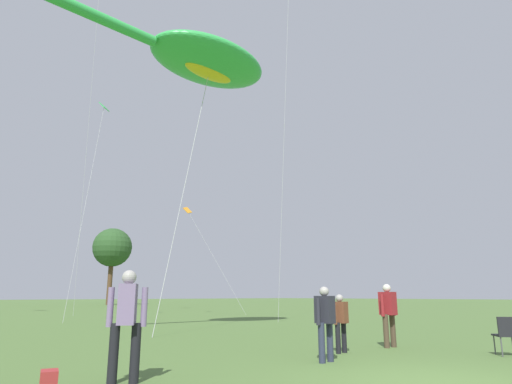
# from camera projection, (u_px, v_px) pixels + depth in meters

# --- Properties ---
(ground_plane) EXTENTS (300.00, 300.00, 0.00)m
(ground_plane) POSITION_uv_depth(u_px,v_px,m) (435.00, 384.00, 6.78)
(ground_plane) COLOR #4C6B33
(big_show_kite) EXTENTS (10.90, 3.64, 11.69)m
(big_show_kite) POSITION_uv_depth(u_px,v_px,m) (205.00, 61.00, 18.81)
(big_show_kite) COLOR green
(big_show_kite) RESTS_ON ground
(person_tall_center) EXTENTS (0.59, 0.42, 1.63)m
(person_tall_center) POSITION_uv_depth(u_px,v_px,m) (388.00, 310.00, 11.74)
(person_tall_center) COLOR #473828
(person_tall_center) RESTS_ON ground
(person_short_left) EXTENTS (0.55, 0.40, 1.52)m
(person_short_left) POSITION_uv_depth(u_px,v_px,m) (325.00, 318.00, 9.18)
(person_short_left) COLOR #282D42
(person_short_left) RESTS_ON ground
(person_dark_jacket) EXTENTS (0.49, 0.36, 1.36)m
(person_dark_jacket) POSITION_uv_depth(u_px,v_px,m) (340.00, 319.00, 10.58)
(person_dark_jacket) COLOR black
(person_dark_jacket) RESTS_ON ground
(person_brown_coat) EXTENTS (0.55, 0.51, 1.74)m
(person_brown_coat) POSITION_uv_depth(u_px,v_px,m) (127.00, 316.00, 7.04)
(person_brown_coat) COLOR black
(person_brown_coat) RESTS_ON ground
(folding_chair) EXTENTS (0.68, 0.68, 0.86)m
(folding_chair) POSITION_uv_depth(u_px,v_px,m) (507.00, 332.00, 10.01)
(folding_chair) COLOR #4C4C51
(folding_chair) RESTS_ON ground
(small_kite_bird_shape) EXTENTS (3.29, 3.68, 7.79)m
(small_kite_bird_shape) POSITION_uv_depth(u_px,v_px,m) (191.00, 217.00, 32.53)
(small_kite_bird_shape) COLOR orange
(small_kite_bird_shape) RESTS_ON ground
(small_kite_delta_white) EXTENTS (2.45, 2.76, 13.10)m
(small_kite_delta_white) POSITION_uv_depth(u_px,v_px,m) (101.00, 124.00, 27.04)
(small_kite_delta_white) COLOR green
(small_kite_delta_white) RESTS_ON ground
(tree_shrub_far) EXTENTS (5.56, 5.56, 10.91)m
(tree_shrub_far) POSITION_uv_depth(u_px,v_px,m) (112.00, 248.00, 64.14)
(tree_shrub_far) COLOR #513823
(tree_shrub_far) RESTS_ON ground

